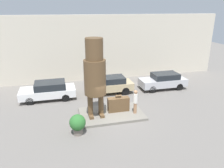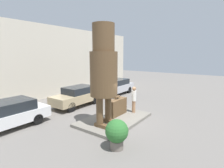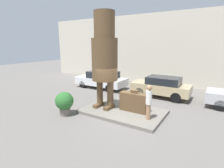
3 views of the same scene
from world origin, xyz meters
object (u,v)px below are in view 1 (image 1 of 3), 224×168
(tourist, at_px, (135,101))
(parked_car_silver, at_px, (163,81))
(statue_figure, at_px, (95,72))
(parked_car_white, at_px, (49,90))
(parked_car_tan, at_px, (110,84))
(giant_suitcase, at_px, (118,104))
(planter_pot, at_px, (78,123))

(tourist, height_order, parked_car_silver, tourist)
(statue_figure, relative_size, parked_car_white, 1.20)
(parked_car_tan, relative_size, parked_car_silver, 0.96)
(parked_car_tan, bearing_deg, statue_figure, 64.37)
(tourist, bearing_deg, parked_car_tan, 99.06)
(giant_suitcase, xyz_separation_m, parked_car_white, (-4.91, 3.90, 0.09))
(giant_suitcase, height_order, tourist, tourist)
(statue_figure, xyz_separation_m, planter_pot, (-1.42, -1.80, -2.56))
(parked_car_white, bearing_deg, planter_pot, 106.56)
(parked_car_silver, bearing_deg, statue_figure, 29.93)
(giant_suitcase, xyz_separation_m, parked_car_silver, (5.44, 3.81, 0.11))
(giant_suitcase, height_order, parked_car_white, parked_car_white)
(tourist, xyz_separation_m, parked_car_silver, (4.38, 4.42, -0.32))
(statue_figure, bearing_deg, parked_car_tan, 64.37)
(planter_pot, bearing_deg, statue_figure, 51.76)
(giant_suitcase, relative_size, planter_pot, 1.20)
(statue_figure, xyz_separation_m, parked_car_tan, (2.03, 4.24, -2.48))
(parked_car_white, bearing_deg, tourist, 142.91)
(parked_car_white, height_order, parked_car_tan, parked_car_tan)
(parked_car_silver, bearing_deg, parked_car_tan, -1.48)
(statue_figure, height_order, parked_car_white, statue_figure)
(tourist, bearing_deg, planter_pot, -160.33)
(tourist, relative_size, parked_car_white, 0.39)
(statue_figure, relative_size, parked_car_tan, 1.30)
(statue_figure, height_order, planter_pot, statue_figure)
(tourist, xyz_separation_m, planter_pot, (-4.18, -1.49, -0.39))
(planter_pot, bearing_deg, giant_suitcase, 34.02)
(statue_figure, relative_size, tourist, 3.08)
(giant_suitcase, relative_size, parked_car_tan, 0.38)
(parked_car_white, xyz_separation_m, parked_car_tan, (5.24, 0.04, 0.03))
(parked_car_white, relative_size, planter_pot, 3.46)
(parked_car_silver, height_order, planter_pot, parked_car_silver)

